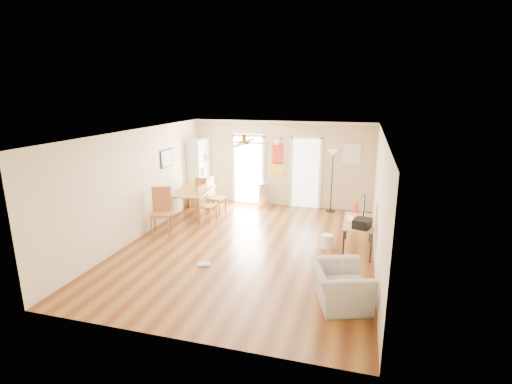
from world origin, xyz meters
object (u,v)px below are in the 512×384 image
(dining_chair_right_a, at_px, (216,196))
(dining_chair_far, at_px, (205,194))
(trash_can, at_px, (263,195))
(armchair, at_px, (340,286))
(printer, at_px, (362,223))
(wastebasket_a, at_px, (327,241))
(dining_chair_right_b, at_px, (207,204))
(computer_desk, at_px, (358,236))
(torchiere_lamp, at_px, (332,181))
(dining_chair_near, at_px, (161,212))
(dining_table, at_px, (194,203))
(bookshelf, at_px, (199,172))

(dining_chair_right_a, distance_m, dining_chair_far, 0.54)
(trash_can, bearing_deg, armchair, -62.69)
(printer, xyz_separation_m, wastebasket_a, (-0.73, 0.37, -0.63))
(dining_chair_right_b, bearing_deg, computer_desk, -92.81)
(dining_chair_right_a, distance_m, torchiere_lamp, 3.38)
(dining_chair_near, height_order, computer_desk, dining_chair_near)
(dining_table, xyz_separation_m, trash_can, (1.65, 1.50, -0.02))
(dining_chair_far, height_order, printer, dining_chair_far)
(dining_chair_right_a, xyz_separation_m, wastebasket_a, (3.32, -1.63, -0.39))
(bookshelf, distance_m, printer, 5.79)
(bookshelf, xyz_separation_m, torchiere_lamp, (4.08, 0.20, -0.09))
(printer, bearing_deg, bookshelf, 165.81)
(bookshelf, xyz_separation_m, computer_desk, (4.91, -2.54, -0.67))
(trash_can, relative_size, computer_desk, 0.57)
(dining_chair_right_a, bearing_deg, computer_desk, -103.87)
(torchiere_lamp, relative_size, armchair, 1.82)
(bookshelf, relative_size, trash_can, 2.77)
(dining_chair_right_a, relative_size, dining_chair_right_b, 1.10)
(dining_chair_right_b, bearing_deg, trash_can, -21.10)
(computer_desk, bearing_deg, dining_chair_right_b, 166.91)
(dining_chair_near, bearing_deg, torchiere_lamp, 18.21)
(printer, bearing_deg, armchair, -82.11)
(printer, bearing_deg, dining_chair_near, -165.56)
(dining_chair_near, bearing_deg, armchair, -44.73)
(torchiere_lamp, xyz_separation_m, wastebasket_a, (0.16, -2.79, -0.77))
(bookshelf, relative_size, torchiere_lamp, 1.10)
(trash_can, distance_m, armchair, 5.77)
(dining_chair_near, relative_size, armchair, 1.13)
(trash_can, distance_m, torchiere_lamp, 2.12)
(dining_chair_far, bearing_deg, armchair, 136.13)
(trash_can, distance_m, wastebasket_a, 3.56)
(dining_chair_right_a, distance_m, armchair, 5.47)
(dining_chair_right_b, bearing_deg, dining_chair_near, 157.62)
(dining_chair_right_a, distance_m, computer_desk, 4.29)
(dining_chair_right_a, xyz_separation_m, printer, (4.05, -2.00, 0.24))
(dining_chair_near, xyz_separation_m, armchair, (4.50, -2.15, -0.24))
(dining_chair_right_b, xyz_separation_m, dining_chair_far, (-0.46, 0.94, 0.02))
(printer, bearing_deg, computer_desk, 115.98)
(dining_chair_right_b, distance_m, trash_can, 2.12)
(torchiere_lamp, xyz_separation_m, computer_desk, (0.83, -2.74, -0.58))
(bookshelf, bearing_deg, dining_chair_right_b, -63.69)
(torchiere_lamp, relative_size, computer_desk, 1.44)
(dining_table, relative_size, wastebasket_a, 4.94)
(dining_table, distance_m, torchiere_lamp, 4.03)
(dining_chair_near, bearing_deg, dining_chair_far, 63.18)
(bookshelf, xyz_separation_m, dining_chair_right_b, (0.93, -1.62, -0.52))
(dining_chair_right_a, relative_size, dining_chair_near, 0.95)
(torchiere_lamp, height_order, wastebasket_a, torchiere_lamp)
(bookshelf, height_order, wastebasket_a, bookshelf)
(dining_table, relative_size, trash_can, 2.08)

